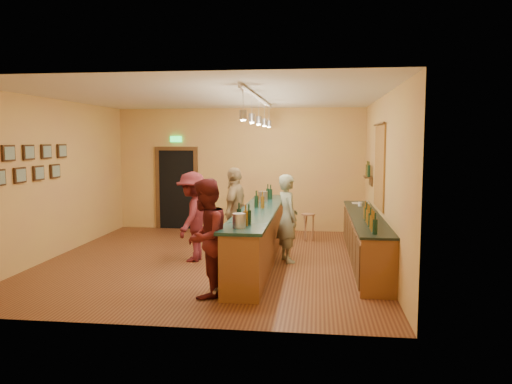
# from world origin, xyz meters

# --- Properties ---
(floor) EXTENTS (7.00, 7.00, 0.00)m
(floor) POSITION_xyz_m (0.00, 0.00, 0.00)
(floor) COLOR #522517
(floor) RESTS_ON ground
(ceiling) EXTENTS (6.50, 7.00, 0.02)m
(ceiling) POSITION_xyz_m (0.00, 0.00, 3.20)
(ceiling) COLOR silver
(ceiling) RESTS_ON wall_back
(wall_back) EXTENTS (6.50, 0.02, 3.20)m
(wall_back) POSITION_xyz_m (0.00, 3.50, 1.60)
(wall_back) COLOR #D9B351
(wall_back) RESTS_ON floor
(wall_front) EXTENTS (6.50, 0.02, 3.20)m
(wall_front) POSITION_xyz_m (0.00, -3.50, 1.60)
(wall_front) COLOR #D9B351
(wall_front) RESTS_ON floor
(wall_left) EXTENTS (0.02, 7.00, 3.20)m
(wall_left) POSITION_xyz_m (-3.25, 0.00, 1.60)
(wall_left) COLOR #D9B351
(wall_left) RESTS_ON floor
(wall_right) EXTENTS (0.02, 7.00, 3.20)m
(wall_right) POSITION_xyz_m (3.25, 0.00, 1.60)
(wall_right) COLOR #D9B351
(wall_right) RESTS_ON floor
(doorway) EXTENTS (1.15, 0.09, 2.48)m
(doorway) POSITION_xyz_m (-1.70, 3.47, 1.13)
(doorway) COLOR black
(doorway) RESTS_ON wall_back
(tapestry) EXTENTS (0.03, 1.40, 1.60)m
(tapestry) POSITION_xyz_m (3.23, 0.40, 1.85)
(tapestry) COLOR #93391D
(tapestry) RESTS_ON wall_right
(bottle_shelf) EXTENTS (0.17, 0.55, 0.54)m
(bottle_shelf) POSITION_xyz_m (3.17, 1.90, 1.67)
(bottle_shelf) COLOR #492F16
(bottle_shelf) RESTS_ON wall_right
(picture_grid) EXTENTS (0.06, 2.20, 0.70)m
(picture_grid) POSITION_xyz_m (-3.21, -0.75, 1.95)
(picture_grid) COLOR #382111
(picture_grid) RESTS_ON wall_left
(back_counter) EXTENTS (0.60, 4.55, 1.27)m
(back_counter) POSITION_xyz_m (2.97, 0.18, 0.49)
(back_counter) COLOR brown
(back_counter) RESTS_ON floor
(tasting_bar) EXTENTS (0.73, 5.10, 1.38)m
(tasting_bar) POSITION_xyz_m (0.92, -0.00, 0.61)
(tasting_bar) COLOR brown
(tasting_bar) RESTS_ON floor
(pendant_track) EXTENTS (0.11, 4.60, 0.50)m
(pendant_track) POSITION_xyz_m (0.92, -0.00, 2.98)
(pendant_track) COLOR silver
(pendant_track) RESTS_ON ceiling
(bartender) EXTENTS (0.62, 0.74, 1.71)m
(bartender) POSITION_xyz_m (1.47, 0.14, 0.86)
(bartender) COLOR gray
(bartender) RESTS_ON floor
(customer_a) EXTENTS (0.82, 0.98, 1.80)m
(customer_a) POSITION_xyz_m (0.37, -2.20, 0.90)
(customer_a) COLOR #59191E
(customer_a) RESTS_ON floor
(customer_b) EXTENTS (0.59, 1.12, 1.82)m
(customer_b) POSITION_xyz_m (0.37, 0.53, 0.91)
(customer_b) COLOR #997A51
(customer_b) RESTS_ON floor
(customer_c) EXTENTS (0.72, 1.17, 1.76)m
(customer_c) POSITION_xyz_m (-0.38, -0.01, 0.88)
(customer_c) COLOR #59191E
(customer_c) RESTS_ON floor
(bar_stool) EXTENTS (0.32, 0.32, 0.65)m
(bar_stool) POSITION_xyz_m (1.83, 2.20, 0.51)
(bar_stool) COLOR #955E43
(bar_stool) RESTS_ON floor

